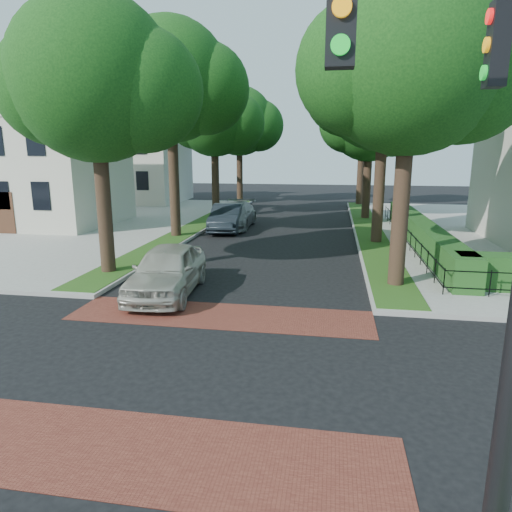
# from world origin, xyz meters

# --- Properties ---
(ground) EXTENTS (120.00, 120.00, 0.00)m
(ground) POSITION_xyz_m (0.00, 0.00, 0.00)
(ground) COLOR black
(ground) RESTS_ON ground
(sidewalk_nw) EXTENTS (30.00, 30.00, 0.15)m
(sidewalk_nw) POSITION_xyz_m (-19.50, 19.00, 0.07)
(sidewalk_nw) COLOR gray
(sidewalk_nw) RESTS_ON ground
(crosswalk_far) EXTENTS (9.00, 2.20, 0.01)m
(crosswalk_far) POSITION_xyz_m (0.00, 3.20, 0.01)
(crosswalk_far) COLOR maroon
(crosswalk_far) RESTS_ON ground
(crosswalk_near) EXTENTS (9.00, 2.20, 0.01)m
(crosswalk_near) POSITION_xyz_m (0.00, -3.20, 0.01)
(crosswalk_near) COLOR maroon
(crosswalk_near) RESTS_ON ground
(grass_strip_ne) EXTENTS (1.60, 29.80, 0.02)m
(grass_strip_ne) POSITION_xyz_m (5.40, 19.10, 0.16)
(grass_strip_ne) COLOR #264914
(grass_strip_ne) RESTS_ON sidewalk_ne
(grass_strip_nw) EXTENTS (1.60, 29.80, 0.02)m
(grass_strip_nw) POSITION_xyz_m (-5.40, 19.10, 0.16)
(grass_strip_nw) COLOR #264914
(grass_strip_nw) RESTS_ON sidewalk_nw
(tree_right_near) EXTENTS (7.75, 6.67, 10.66)m
(tree_right_near) POSITION_xyz_m (5.60, 7.24, 7.63)
(tree_right_near) COLOR black
(tree_right_near) RESTS_ON sidewalk_ne
(tree_right_mid) EXTENTS (8.25, 7.09, 11.22)m
(tree_right_mid) POSITION_xyz_m (5.61, 15.25, 7.99)
(tree_right_mid) COLOR black
(tree_right_mid) RESTS_ON sidewalk_ne
(tree_right_far) EXTENTS (7.25, 6.23, 9.74)m
(tree_right_far) POSITION_xyz_m (5.60, 24.22, 6.91)
(tree_right_far) COLOR black
(tree_right_far) RESTS_ON sidewalk_ne
(tree_right_back) EXTENTS (7.50, 6.45, 10.20)m
(tree_right_back) POSITION_xyz_m (5.60, 33.23, 7.27)
(tree_right_back) COLOR black
(tree_right_back) RESTS_ON sidewalk_ne
(tree_left_near) EXTENTS (7.50, 6.45, 10.20)m
(tree_left_near) POSITION_xyz_m (-5.40, 7.23, 7.27)
(tree_left_near) COLOR black
(tree_left_near) RESTS_ON sidewalk_nw
(tree_left_mid) EXTENTS (8.00, 6.88, 11.48)m
(tree_left_mid) POSITION_xyz_m (-5.39, 15.24, 8.34)
(tree_left_mid) COLOR black
(tree_left_mid) RESTS_ON sidewalk_nw
(tree_left_far) EXTENTS (7.00, 6.02, 9.86)m
(tree_left_far) POSITION_xyz_m (-5.40, 24.22, 7.12)
(tree_left_far) COLOR black
(tree_left_far) RESTS_ON sidewalk_nw
(tree_left_back) EXTENTS (7.75, 6.66, 10.44)m
(tree_left_back) POSITION_xyz_m (-5.40, 33.24, 7.41)
(tree_left_back) COLOR black
(tree_left_back) RESTS_ON sidewalk_nw
(hedge_main_road) EXTENTS (1.00, 18.00, 1.20)m
(hedge_main_road) POSITION_xyz_m (7.70, 15.00, 0.75)
(hedge_main_road) COLOR #224718
(hedge_main_road) RESTS_ON sidewalk_ne
(fence_main_road) EXTENTS (0.06, 18.00, 0.90)m
(fence_main_road) POSITION_xyz_m (6.90, 15.00, 0.60)
(fence_main_road) COLOR black
(fence_main_road) RESTS_ON sidewalk_ne
(house_left_near) EXTENTS (10.00, 9.00, 10.14)m
(house_left_near) POSITION_xyz_m (-15.49, 17.99, 5.04)
(house_left_near) COLOR beige
(house_left_near) RESTS_ON sidewalk_nw
(house_left_far) EXTENTS (10.00, 9.00, 10.14)m
(house_left_far) POSITION_xyz_m (-15.49, 31.99, 5.04)
(house_left_far) COLOR beige
(house_left_far) RESTS_ON sidewalk_nw
(traffic_signal) EXTENTS (2.17, 2.00, 8.00)m
(traffic_signal) POSITION_xyz_m (4.89, -4.41, 4.71)
(traffic_signal) COLOR black
(traffic_signal) RESTS_ON sidewalk_se
(parked_car_front) EXTENTS (2.39, 5.11, 1.69)m
(parked_car_front) POSITION_xyz_m (-2.30, 5.00, 0.85)
(parked_car_front) COLOR #AFAD9D
(parked_car_front) RESTS_ON ground
(parked_car_middle) EXTENTS (2.15, 5.10, 1.64)m
(parked_car_middle) POSITION_xyz_m (-3.20, 17.86, 0.82)
(parked_car_middle) COLOR #1C242B
(parked_car_middle) RESTS_ON ground
(parked_car_rear) EXTENTS (2.38, 5.62, 1.62)m
(parked_car_rear) POSITION_xyz_m (-3.03, 19.18, 0.81)
(parked_car_rear) COLOR gray
(parked_car_rear) RESTS_ON ground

